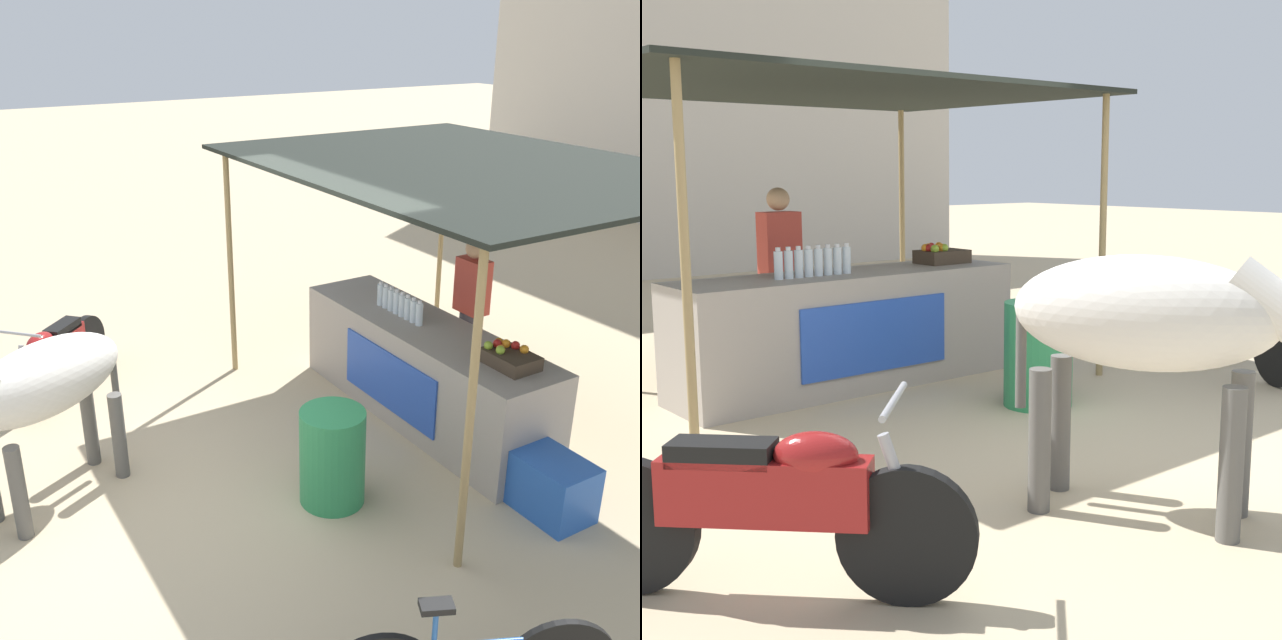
% 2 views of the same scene
% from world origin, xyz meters
% --- Properties ---
extents(ground_plane, '(60.00, 60.00, 0.00)m').
position_xyz_m(ground_plane, '(0.00, 0.00, 0.00)').
color(ground_plane, tan).
extents(stall_counter, '(3.00, 0.82, 0.96)m').
position_xyz_m(stall_counter, '(0.00, 2.20, 0.48)').
color(stall_counter, '#9E9389').
rests_on(stall_counter, ground).
extents(stall_awning, '(4.20, 3.20, 2.47)m').
position_xyz_m(stall_awning, '(0.00, 2.50, 2.38)').
color(stall_awning, black).
rests_on(stall_awning, ground).
extents(water_bottle_row, '(0.70, 0.07, 0.25)m').
position_xyz_m(water_bottle_row, '(-0.35, 2.15, 1.07)').
color(water_bottle_row, silver).
rests_on(water_bottle_row, stall_counter).
extents(fruit_crate, '(0.44, 0.32, 0.18)m').
position_xyz_m(fruit_crate, '(1.05, 2.25, 1.03)').
color(fruit_crate, '#3F3326').
rests_on(fruit_crate, stall_counter).
extents(vendor_behind_counter, '(0.34, 0.22, 1.65)m').
position_xyz_m(vendor_behind_counter, '(-0.20, 2.95, 0.85)').
color(vendor_behind_counter, '#383842').
rests_on(vendor_behind_counter, ground).
extents(cooler_box, '(0.60, 0.44, 0.48)m').
position_xyz_m(cooler_box, '(1.79, 2.10, 0.24)').
color(cooler_box, blue).
rests_on(cooler_box, ground).
extents(water_barrel, '(0.53, 0.53, 0.81)m').
position_xyz_m(water_barrel, '(0.75, 0.70, 0.40)').
color(water_barrel, '#2D8C51').
rests_on(water_barrel, ground).
extents(cow, '(1.12, 1.80, 1.44)m').
position_xyz_m(cow, '(-0.40, -1.24, 1.03)').
color(cow, silver).
rests_on(cow, ground).
extents(motorcycle_parked, '(1.31, 1.35, 0.90)m').
position_xyz_m(motorcycle_parked, '(-2.36, -0.76, 0.43)').
color(motorcycle_parked, black).
rests_on(motorcycle_parked, ground).
extents(bicycle_leaning, '(0.75, 1.52, 0.85)m').
position_xyz_m(bicycle_leaning, '(2.90, 0.26, 0.35)').
color(bicycle_leaning, black).
rests_on(bicycle_leaning, ground).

